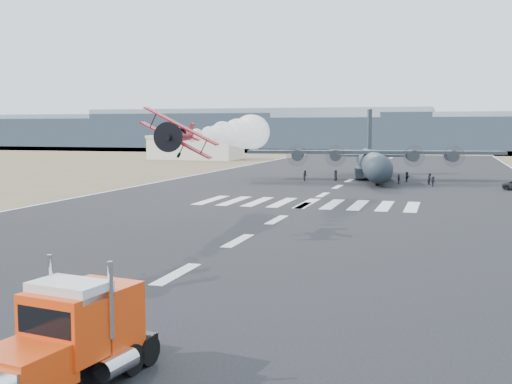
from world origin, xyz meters
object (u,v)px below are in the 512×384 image
at_px(hangar_left, 196,147).
at_px(semi_truck, 72,335).
at_px(crew_b, 305,176).
at_px(crew_e, 336,175).
at_px(crew_f, 407,177).
at_px(crew_a, 382,179).
at_px(crew_h, 430,179).
at_px(crew_c, 433,181).
at_px(transport_aircraft, 373,161).
at_px(crew_d, 399,179).
at_px(aerobatic_biplane, 178,135).
at_px(crew_g, 378,177).

height_order(hangar_left, semi_truck, hangar_left).
bearing_deg(crew_b, crew_e, -92.58).
height_order(crew_b, crew_f, crew_b).
distance_m(crew_a, crew_h, 7.60).
bearing_deg(crew_b, hangar_left, 8.13).
relative_size(crew_b, crew_h, 0.99).
xyz_separation_m(crew_b, crew_f, (16.37, 2.80, -0.04)).
bearing_deg(hangar_left, crew_h, -45.03).
distance_m(hangar_left, crew_a, 89.36).
relative_size(hangar_left, crew_c, 15.70).
relative_size(crew_b, crew_e, 1.00).
relative_size(transport_aircraft, crew_d, 27.28).
xyz_separation_m(transport_aircraft, crew_h, (9.75, -7.87, -2.27)).
height_order(hangar_left, crew_f, hangar_left).
height_order(transport_aircraft, crew_f, transport_aircraft).
height_order(hangar_left, crew_b, hangar_left).
relative_size(hangar_left, aerobatic_biplane, 4.15).
relative_size(aerobatic_biplane, crew_c, 3.79).
bearing_deg(crew_f, aerobatic_biplane, 179.43).
height_order(aerobatic_biplane, crew_d, aerobatic_biplane).
bearing_deg(transport_aircraft, semi_truck, -99.56).
distance_m(transport_aircraft, crew_h, 12.73).
xyz_separation_m(hangar_left, crew_a, (58.05, -67.89, -2.47)).
xyz_separation_m(semi_truck, crew_c, (10.30, 81.31, -1.03)).
distance_m(crew_b, crew_h, 20.15).
bearing_deg(aerobatic_biplane, crew_a, 74.99).
distance_m(semi_truck, crew_g, 87.93).
distance_m(crew_d, crew_e, 11.26).
bearing_deg(crew_e, hangar_left, -153.08).
bearing_deg(crew_h, crew_g, 91.03).
bearing_deg(crew_e, crew_f, 81.23).
xyz_separation_m(crew_b, crew_h, (20.10, -1.32, 0.01)).
height_order(crew_a, crew_g, crew_a).
distance_m(hangar_left, crew_e, 79.38).
distance_m(crew_b, crew_g, 11.92).
bearing_deg(crew_e, crew_a, 41.42).
bearing_deg(crew_d, hangar_left, 25.25).
bearing_deg(semi_truck, crew_d, 95.62).
distance_m(crew_b, crew_e, 5.20).
bearing_deg(crew_f, crew_c, -136.26).
bearing_deg(hangar_left, crew_d, -47.26).
xyz_separation_m(crew_a, crew_b, (-12.98, 3.97, -0.05)).
bearing_deg(aerobatic_biplane, crew_g, 77.38).
bearing_deg(crew_a, crew_b, 23.66).
bearing_deg(crew_a, crew_g, -37.77).
bearing_deg(hangar_left, crew_c, -46.11).
height_order(transport_aircraft, crew_d, transport_aircraft).
distance_m(aerobatic_biplane, crew_g, 60.47).
bearing_deg(aerobatic_biplane, crew_h, 68.68).
height_order(aerobatic_biplane, crew_h, aerobatic_biplane).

